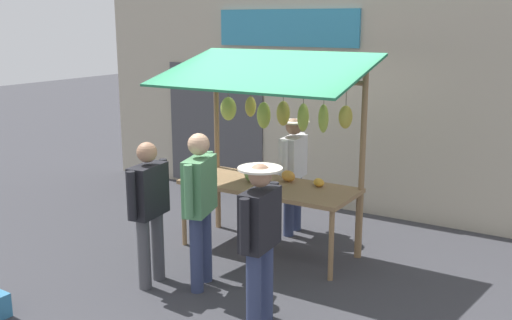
{
  "coord_description": "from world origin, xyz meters",
  "views": [
    {
      "loc": [
        -3.56,
        6.11,
        2.86
      ],
      "look_at": [
        0.0,
        0.3,
        1.25
      ],
      "focal_mm": 41.49,
      "sensor_mm": 36.0,
      "label": 1
    }
  ],
  "objects_px": {
    "market_stall": "(270,131)",
    "shopper_in_grey_tee": "(260,233)",
    "shopper_with_ponytail": "(149,204)",
    "vendor_with_sunhat": "(293,167)",
    "shopper_in_striped_shirt": "(200,199)"
  },
  "relations": [
    {
      "from": "vendor_with_sunhat",
      "to": "shopper_with_ponytail",
      "type": "bearing_deg",
      "value": -18.73
    },
    {
      "from": "shopper_in_striped_shirt",
      "to": "shopper_in_grey_tee",
      "type": "height_order",
      "value": "shopper_in_striped_shirt"
    },
    {
      "from": "vendor_with_sunhat",
      "to": "market_stall",
      "type": "bearing_deg",
      "value": -1.23
    },
    {
      "from": "shopper_with_ponytail",
      "to": "shopper_in_grey_tee",
      "type": "bearing_deg",
      "value": -102.87
    },
    {
      "from": "shopper_in_striped_shirt",
      "to": "shopper_with_ponytail",
      "type": "distance_m",
      "value": 0.57
    },
    {
      "from": "market_stall",
      "to": "shopper_in_grey_tee",
      "type": "xyz_separation_m",
      "value": [
        -0.89,
        1.72,
        -0.61
      ]
    },
    {
      "from": "shopper_in_grey_tee",
      "to": "market_stall",
      "type": "bearing_deg",
      "value": 23.47
    },
    {
      "from": "market_stall",
      "to": "shopper_with_ponytail",
      "type": "xyz_separation_m",
      "value": [
        0.61,
        1.57,
        -0.62
      ]
    },
    {
      "from": "shopper_in_striped_shirt",
      "to": "shopper_with_ponytail",
      "type": "relative_size",
      "value": 1.07
    },
    {
      "from": "vendor_with_sunhat",
      "to": "shopper_in_grey_tee",
      "type": "relative_size",
      "value": 1.0
    },
    {
      "from": "vendor_with_sunhat",
      "to": "shopper_in_striped_shirt",
      "type": "distance_m",
      "value": 2.02
    },
    {
      "from": "market_stall",
      "to": "shopper_in_grey_tee",
      "type": "relative_size",
      "value": 1.57
    },
    {
      "from": "market_stall",
      "to": "vendor_with_sunhat",
      "type": "distance_m",
      "value": 0.92
    },
    {
      "from": "market_stall",
      "to": "shopper_in_grey_tee",
      "type": "distance_m",
      "value": 2.03
    },
    {
      "from": "market_stall",
      "to": "vendor_with_sunhat",
      "type": "bearing_deg",
      "value": -86.53
    }
  ]
}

